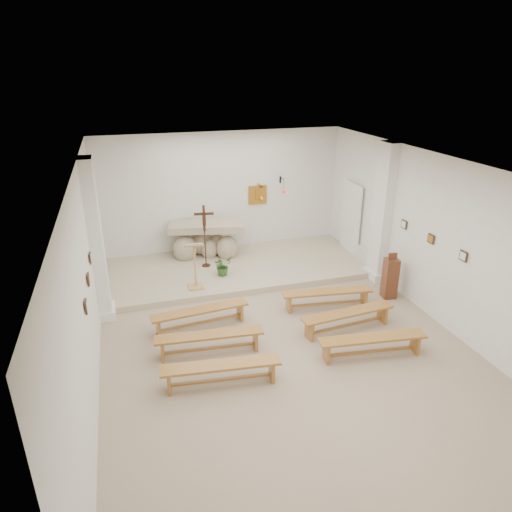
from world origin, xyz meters
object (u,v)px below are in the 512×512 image
object	(u,v)px
bench_left_third	(221,369)
bench_right_third	(372,342)
crucifix_stand	(205,232)
bench_left_front	(200,314)
bench_left_second	(210,339)
altar	(206,242)
bench_right_second	(348,316)
bench_right_front	(327,295)
lectern	(195,265)
donation_pedestal	(390,278)

from	to	relation	value
bench_left_third	bench_right_third	world-z (taller)	same
crucifix_stand	bench_left_front	world-z (taller)	crucifix_stand
bench_left_second	bench_left_third	distance (m)	0.99
altar	crucifix_stand	bearing A→B (deg)	-89.80
crucifix_stand	bench_left_third	world-z (taller)	crucifix_stand
altar	bench_right_second	bearing A→B (deg)	-52.24
altar	bench_right_front	bearing A→B (deg)	-46.40
bench_right_front	bench_right_third	bearing A→B (deg)	-82.39
crucifix_stand	bench_left_third	bearing A→B (deg)	-88.87
crucifix_stand	bench_left_second	size ratio (longest dim) A/B	0.81
lectern	bench_right_front	bearing A→B (deg)	-27.31
altar	bench_left_third	xyz separation A→B (m)	(-0.83, -5.50, -0.23)
bench_left_second	bench_right_second	bearing A→B (deg)	5.49
bench_right_second	bench_right_third	size ratio (longest dim) A/B	1.00
bench_right_front	bench_right_second	xyz separation A→B (m)	(0.00, -0.99, 0.00)
bench_right_second	bench_left_third	bearing A→B (deg)	-166.53
crucifix_stand	bench_right_third	size ratio (longest dim) A/B	0.81
lectern	bench_left_second	xyz separation A→B (m)	(-0.19, -2.59, -0.42)
donation_pedestal	bench_left_third	bearing A→B (deg)	-146.96
lectern	bench_right_front	size ratio (longest dim) A/B	0.58
bench_right_front	bench_right_third	xyz separation A→B (m)	(0.00, -1.98, 0.00)
lectern	donation_pedestal	world-z (taller)	lectern
bench_right_front	bench_left_second	size ratio (longest dim) A/B	1.00
bench_right_front	bench_left_third	world-z (taller)	same
bench_right_front	bench_right_second	size ratio (longest dim) A/B	1.00
bench_left_front	bench_right_front	distance (m)	2.91
bench_right_second	crucifix_stand	bearing A→B (deg)	115.24
bench_right_front	bench_left_third	xyz separation A→B (m)	(-2.91, -1.98, 0.00)
bench_left_second	altar	bearing A→B (deg)	85.04
altar	bench_right_third	world-z (taller)	altar
donation_pedestal	bench_right_second	xyz separation A→B (m)	(-1.64, -1.05, -0.18)
bench_left_front	bench_right_third	world-z (taller)	same
bench_right_front	bench_left_second	world-z (taller)	same
bench_left_front	bench_left_second	bearing A→B (deg)	-95.58
bench_left_second	bench_right_third	size ratio (longest dim) A/B	1.00
bench_right_second	bench_right_third	distance (m)	0.99
altar	bench_right_second	xyz separation A→B (m)	(2.08, -4.51, -0.23)
bench_right_second	bench_left_third	size ratio (longest dim) A/B	1.00
altar	bench_right_front	size ratio (longest dim) A/B	1.05
altar	bench_right_second	world-z (taller)	altar
crucifix_stand	bench_left_third	distance (m)	4.90
bench_left_second	bench_left_front	bearing A→B (deg)	95.49
lectern	bench_left_second	distance (m)	2.63
bench_left_front	bench_right_second	distance (m)	3.08
bench_left_second	bench_right_second	xyz separation A→B (m)	(2.91, -0.00, 0.00)
crucifix_stand	bench_right_second	size ratio (longest dim) A/B	0.81
altar	bench_left_third	distance (m)	5.57
altar	bench_right_second	size ratio (longest dim) A/B	1.05
altar	bench_right_front	world-z (taller)	altar
bench_left_front	altar	bearing A→B (deg)	71.11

